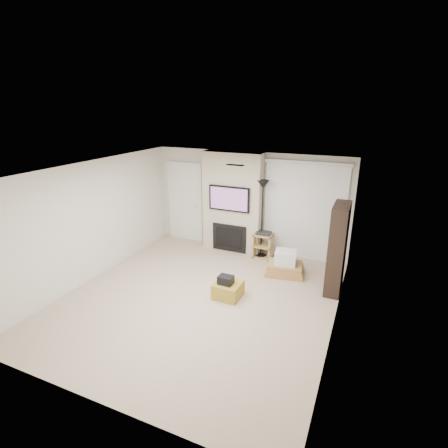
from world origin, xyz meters
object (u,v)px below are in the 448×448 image
at_px(ottoman, 228,290).
at_px(box_stack, 285,265).
at_px(floor_lamp, 263,197).
at_px(av_stand, 263,244).
at_px(bookshelf, 337,249).

height_order(ottoman, box_stack, box_stack).
bearing_deg(floor_lamp, av_stand, -21.31).
xyz_separation_m(ottoman, bookshelf, (1.85, 1.11, 0.75)).
height_order(ottoman, av_stand, av_stand).
bearing_deg(ottoman, floor_lamp, 90.31).
xyz_separation_m(floor_lamp, av_stand, (0.07, -0.03, -1.16)).
bearing_deg(bookshelf, box_stack, 164.91).
bearing_deg(box_stack, floor_lamp, 138.42).
bearing_deg(av_stand, bookshelf, -28.17).
bearing_deg(ottoman, box_stack, 61.11).
bearing_deg(floor_lamp, bookshelf, -27.94).
distance_m(av_stand, box_stack, 0.99).
relative_size(floor_lamp, box_stack, 2.11).
bearing_deg(av_stand, floor_lamp, 158.69).
relative_size(box_stack, bookshelf, 0.50).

